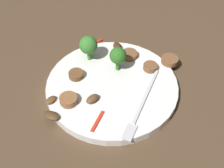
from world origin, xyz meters
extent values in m
plane|color=#4C3826|center=(0.00, 0.00, 0.00)|extent=(1.40, 1.40, 0.00)
cylinder|color=white|center=(0.00, 0.00, 0.01)|extent=(0.26, 0.26, 0.02)
cube|color=silver|center=(0.01, 0.07, 0.02)|extent=(0.14, 0.02, 0.00)
cube|color=silver|center=(0.10, 0.06, 0.02)|extent=(0.04, 0.02, 0.00)
cylinder|color=#347525|center=(-0.04, 0.00, 0.03)|extent=(0.01, 0.01, 0.03)
sphere|color=#2D6B23|center=(-0.04, 0.00, 0.05)|extent=(0.03, 0.03, 0.03)
cylinder|color=#408630|center=(-0.06, -0.07, 0.03)|extent=(0.01, 0.01, 0.03)
sphere|color=#387A2D|center=(-0.06, -0.07, 0.06)|extent=(0.04, 0.04, 0.04)
cylinder|color=brown|center=(0.00, -0.08, 0.02)|extent=(0.04, 0.04, 0.01)
cylinder|color=brown|center=(-0.06, 0.07, 0.02)|extent=(0.03, 0.03, 0.01)
cylinder|color=brown|center=(-0.09, 0.01, 0.02)|extent=(0.04, 0.04, 0.01)
cylinder|color=brown|center=(0.07, -0.07, 0.02)|extent=(0.04, 0.04, 0.01)
cylinder|color=brown|center=(-0.09, 0.10, 0.02)|extent=(0.04, 0.04, 0.01)
ellipsoid|color=brown|center=(0.05, -0.02, 0.02)|extent=(0.03, 0.03, 0.01)
ellipsoid|color=brown|center=(0.07, -0.10, 0.02)|extent=(0.03, 0.02, 0.01)
ellipsoid|color=#4C331E|center=(0.11, -0.08, 0.02)|extent=(0.02, 0.03, 0.01)
ellipsoid|color=#422B19|center=(-0.11, -0.02, 0.02)|extent=(0.03, 0.03, 0.01)
cube|color=red|center=(0.10, 0.00, 0.02)|extent=(0.05, 0.01, 0.00)
cube|color=red|center=(-0.10, -0.07, 0.02)|extent=(0.05, 0.04, 0.00)
camera|label=1|loc=(0.38, 0.11, 0.45)|focal=47.25mm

